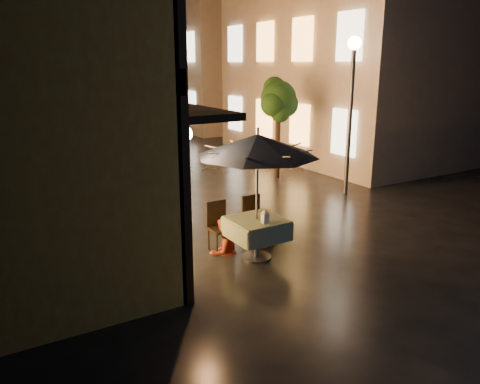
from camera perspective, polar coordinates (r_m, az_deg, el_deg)
ground at (r=10.23m, az=8.07°, el=-5.02°), size 90.00×90.00×0.00m
east_building_near at (r=19.44m, az=13.92°, el=14.61°), size 7.30×9.30×6.80m
east_building_far at (r=28.81m, az=-2.84°, el=15.65°), size 7.30×10.30×7.30m
street_tree at (r=14.69m, az=4.73°, el=10.99°), size 1.43×1.20×3.15m
streetlamp_near at (r=13.10m, az=13.46°, el=12.27°), size 0.36×0.36×4.23m
streetlamp_far at (r=23.27m, az=-8.08°, el=13.75°), size 0.36×0.36×4.23m
cafe_table at (r=8.69m, az=2.04°, el=-4.49°), size 0.99×0.99×0.78m
patio_umbrella at (r=8.29m, az=2.14°, el=5.70°), size 2.22×2.22×2.46m
cafe_chair_left at (r=9.12m, az=-2.61°, el=-3.86°), size 0.42×0.42×0.97m
cafe_chair_right at (r=9.50m, az=1.65°, el=-3.04°), size 0.42×0.42×0.97m
table_lantern at (r=8.37m, az=3.06°, el=-2.90°), size 0.16×0.16×0.25m
person_orange at (r=8.90m, az=-2.10°, el=-3.39°), size 0.76×0.66×1.35m
person_yellow at (r=9.29m, az=2.79°, el=-2.21°), size 1.07×0.80×1.47m
bicycle_0 at (r=11.72m, az=-10.96°, el=-0.12°), size 1.84×1.28×0.92m
bicycle_1 at (r=13.18m, az=-15.54°, el=1.47°), size 1.71×0.89×0.99m
bicycle_2 at (r=13.25m, az=-15.00°, el=1.50°), size 1.91×1.10×0.95m
bicycle_3 at (r=14.26m, az=-15.34°, el=2.54°), size 1.71×0.71×0.99m
bicycle_4 at (r=15.35m, az=-17.04°, el=3.08°), size 1.77×1.22×0.88m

